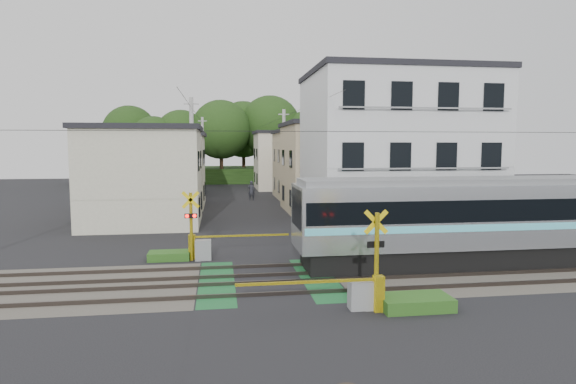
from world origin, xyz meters
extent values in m
plane|color=black|center=(0.00, 0.00, 0.00)|extent=(120.00, 120.00, 0.00)
cube|color=#47423A|center=(0.00, 0.00, 0.00)|extent=(120.00, 6.00, 0.00)
cube|color=black|center=(0.00, 0.00, 0.01)|extent=(5.20, 120.00, 0.00)
cube|color=#145126|center=(-1.90, 0.00, 0.01)|extent=(1.30, 6.00, 0.00)
cube|color=#145126|center=(1.90, 0.00, 0.01)|extent=(1.30, 6.00, 0.00)
cube|color=#3F3833|center=(0.00, -1.90, 0.07)|extent=(120.00, 0.08, 0.14)
cube|color=#3F3833|center=(0.00, -0.50, 0.07)|extent=(120.00, 0.08, 0.14)
cube|color=#3F3833|center=(0.00, 0.50, 0.07)|extent=(120.00, 0.08, 0.14)
cube|color=#3F3833|center=(0.00, 1.90, 0.07)|extent=(120.00, 0.08, 0.14)
cube|color=black|center=(10.18, 1.20, 0.44)|extent=(17.08, 2.35, 0.89)
cube|color=black|center=(3.95, 1.20, 0.30)|extent=(2.37, 2.17, 0.59)
cube|color=silver|center=(10.18, 1.20, 2.17)|extent=(17.79, 2.77, 2.57)
cube|color=black|center=(10.18, 1.20, 2.48)|extent=(17.51, 2.81, 0.87)
cube|color=#5ED9EE|center=(10.18, 1.20, 1.82)|extent=(17.62, 2.80, 0.28)
cube|color=slate|center=(10.18, 1.20, 3.58)|extent=(17.44, 2.27, 0.24)
cube|color=black|center=(1.33, 1.20, 2.56)|extent=(0.10, 2.38, 1.54)
cylinder|color=yellow|center=(3.00, -3.60, 1.50)|extent=(0.14, 0.14, 3.00)
cube|color=yellow|center=(3.00, -3.50, 2.70)|extent=(0.77, 0.05, 0.77)
cube|color=yellow|center=(3.00, -3.50, 2.70)|extent=(0.77, 0.05, 0.77)
cube|color=black|center=(3.00, -3.50, 2.00)|extent=(0.55, 0.05, 0.20)
sphere|color=#FF0C07|center=(2.84, -3.44, 2.00)|extent=(0.16, 0.16, 0.16)
sphere|color=#FF0C07|center=(3.16, -3.44, 2.00)|extent=(0.16, 0.16, 0.16)
cube|color=gray|center=(2.50, -3.60, 0.45)|extent=(0.70, 0.50, 0.90)
cube|color=yellow|center=(3.00, -3.85, 0.55)|extent=(0.30, 0.30, 1.10)
cube|color=yellow|center=(0.75, -3.85, 1.00)|extent=(4.20, 0.08, 0.08)
cylinder|color=yellow|center=(-3.00, 3.60, 1.50)|extent=(0.14, 0.14, 3.00)
cube|color=yellow|center=(-3.00, 3.50, 2.70)|extent=(0.77, 0.05, 0.77)
cube|color=yellow|center=(-3.00, 3.50, 2.70)|extent=(0.77, 0.05, 0.77)
cube|color=black|center=(-3.00, 3.50, 2.00)|extent=(0.55, 0.05, 0.20)
sphere|color=#FF0C07|center=(-3.16, 3.44, 2.00)|extent=(0.16, 0.16, 0.16)
sphere|color=#FF0C07|center=(-2.84, 3.44, 2.00)|extent=(0.16, 0.16, 0.16)
cube|color=gray|center=(-2.50, 3.60, 0.45)|extent=(0.70, 0.50, 0.90)
cube|color=yellow|center=(-3.00, 3.85, 0.55)|extent=(0.30, 0.30, 1.10)
cube|color=yellow|center=(-0.75, 3.85, 1.00)|extent=(4.20, 0.08, 0.08)
cube|color=silver|center=(8.50, 9.50, 4.50)|extent=(10.00, 8.00, 9.00)
cube|color=black|center=(8.50, 9.50, 9.15)|extent=(10.20, 8.16, 0.30)
cube|color=black|center=(4.80, 5.47, 1.50)|extent=(1.10, 0.06, 1.40)
cube|color=black|center=(7.25, 5.47, 1.50)|extent=(1.10, 0.06, 1.40)
cube|color=black|center=(9.70, 5.47, 1.50)|extent=(1.10, 0.06, 1.40)
cube|color=black|center=(12.15, 5.47, 1.50)|extent=(1.10, 0.06, 1.40)
cube|color=gray|center=(8.50, 5.25, 0.90)|extent=(9.00, 0.06, 0.08)
cube|color=black|center=(4.80, 5.47, 4.50)|extent=(1.10, 0.06, 1.40)
cube|color=black|center=(7.25, 5.47, 4.50)|extent=(1.10, 0.06, 1.40)
cube|color=black|center=(9.70, 5.47, 4.50)|extent=(1.10, 0.06, 1.40)
cube|color=black|center=(12.15, 5.47, 4.50)|extent=(1.10, 0.06, 1.40)
cube|color=gray|center=(8.50, 5.25, 3.90)|extent=(9.00, 0.06, 0.08)
cube|color=black|center=(4.80, 5.47, 7.50)|extent=(1.10, 0.06, 1.40)
cube|color=black|center=(7.25, 5.47, 7.50)|extent=(1.10, 0.06, 1.40)
cube|color=black|center=(9.70, 5.47, 7.50)|extent=(1.10, 0.06, 1.40)
cube|color=black|center=(12.15, 5.47, 7.50)|extent=(1.10, 0.06, 1.40)
cube|color=gray|center=(8.50, 5.25, 6.90)|extent=(9.00, 0.06, 0.08)
cube|color=beige|center=(-6.50, 14.00, 3.00)|extent=(7.00, 7.00, 6.00)
cube|color=black|center=(-6.50, 14.00, 6.15)|extent=(7.35, 7.35, 0.30)
cube|color=black|center=(-2.97, 12.25, 1.30)|extent=(0.06, 1.00, 1.20)
cube|color=black|center=(-2.97, 15.75, 1.30)|extent=(0.06, 1.00, 1.20)
cube|color=black|center=(-2.97, 12.25, 4.10)|extent=(0.06, 1.00, 1.20)
cube|color=black|center=(-2.97, 15.75, 4.10)|extent=(0.06, 1.00, 1.20)
cube|color=tan|center=(6.80, 18.00, 3.25)|extent=(7.00, 8.00, 6.50)
cube|color=black|center=(6.80, 18.00, 6.65)|extent=(7.35, 8.40, 0.30)
cube|color=black|center=(3.27, 16.00, 1.30)|extent=(0.06, 1.00, 1.20)
cube|color=black|center=(3.27, 20.00, 1.30)|extent=(0.06, 1.00, 1.20)
cube|color=black|center=(3.27, 16.00, 4.10)|extent=(0.06, 1.00, 1.20)
cube|color=black|center=(3.27, 20.00, 4.10)|extent=(0.06, 1.00, 1.20)
cube|color=beige|center=(-7.00, 23.00, 2.90)|extent=(8.00, 7.00, 5.80)
cube|color=black|center=(-7.00, 23.00, 5.95)|extent=(8.40, 7.35, 0.30)
cube|color=black|center=(-2.97, 21.25, 1.30)|extent=(0.06, 1.00, 1.20)
cube|color=black|center=(-2.97, 24.75, 1.30)|extent=(0.06, 1.00, 1.20)
cube|color=black|center=(-2.97, 21.25, 4.10)|extent=(0.06, 1.00, 1.20)
cube|color=black|center=(-2.97, 24.75, 4.10)|extent=(0.06, 1.00, 1.20)
cube|color=tan|center=(7.20, 28.00, 3.10)|extent=(7.00, 7.00, 6.20)
cube|color=black|center=(7.20, 28.00, 6.35)|extent=(7.35, 7.35, 0.30)
cube|color=black|center=(3.67, 26.25, 1.30)|extent=(0.06, 1.00, 1.20)
cube|color=black|center=(3.67, 29.75, 1.30)|extent=(0.06, 1.00, 1.20)
cube|color=black|center=(3.67, 26.25, 4.10)|extent=(0.06, 1.00, 1.20)
cube|color=black|center=(3.67, 29.75, 4.10)|extent=(0.06, 1.00, 1.20)
cube|color=#B6B9BC|center=(-6.80, 33.00, 3.00)|extent=(7.00, 8.00, 6.00)
cube|color=black|center=(-6.80, 33.00, 6.15)|extent=(7.35, 8.40, 0.30)
cube|color=black|center=(-3.27, 31.00, 1.30)|extent=(0.06, 1.00, 1.20)
cube|color=black|center=(-3.27, 35.00, 1.30)|extent=(0.06, 1.00, 1.20)
cube|color=black|center=(-3.27, 31.00, 4.10)|extent=(0.06, 1.00, 1.20)
cube|color=black|center=(-3.27, 35.00, 4.10)|extent=(0.06, 1.00, 1.20)
cube|color=beige|center=(6.50, 38.00, 3.20)|extent=(8.00, 7.00, 6.40)
cube|color=black|center=(6.50, 38.00, 6.55)|extent=(8.40, 7.35, 0.30)
cube|color=black|center=(2.47, 36.25, 1.30)|extent=(0.06, 1.00, 1.20)
cube|color=black|center=(2.47, 39.75, 1.30)|extent=(0.06, 1.00, 1.20)
cube|color=black|center=(2.47, 36.25, 4.10)|extent=(0.06, 1.00, 1.20)
cube|color=black|center=(2.47, 39.75, 4.10)|extent=(0.06, 1.00, 1.20)
cube|color=#203C14|center=(0.00, 50.00, 1.00)|extent=(40.00, 10.00, 2.00)
cylinder|color=#332114|center=(-13.65, 50.57, 2.61)|extent=(0.50, 0.50, 5.22)
sphere|color=#203C14|center=(-13.65, 50.57, 6.79)|extent=(7.31, 7.31, 7.31)
cylinder|color=#332114|center=(-9.84, 45.57, 2.19)|extent=(0.50, 0.50, 4.38)
sphere|color=#203C14|center=(-9.84, 45.57, 5.69)|extent=(6.13, 6.13, 6.13)
cylinder|color=#332114|center=(-6.54, 46.69, 2.42)|extent=(0.50, 0.50, 4.83)
sphere|color=#203C14|center=(-6.54, 46.69, 6.28)|extent=(6.76, 6.76, 6.76)
cylinder|color=#332114|center=(-1.40, 45.87, 2.73)|extent=(0.50, 0.50, 5.47)
sphere|color=#203C14|center=(-1.40, 45.87, 7.11)|extent=(7.65, 7.65, 7.65)
cylinder|color=#332114|center=(1.72, 50.10, 2.80)|extent=(0.50, 0.50, 5.59)
sphere|color=#203C14|center=(1.72, 50.10, 7.27)|extent=(7.83, 7.83, 7.83)
cylinder|color=#332114|center=(5.23, 47.93, 2.95)|extent=(0.50, 0.50, 5.89)
sphere|color=#203C14|center=(5.23, 47.93, 7.66)|extent=(8.25, 8.25, 8.25)
cylinder|color=#332114|center=(9.97, 46.27, 2.42)|extent=(0.50, 0.50, 4.84)
sphere|color=#203C14|center=(9.97, 46.27, 6.29)|extent=(6.77, 6.77, 6.77)
cylinder|color=#332114|center=(13.60, 45.87, 2.79)|extent=(0.50, 0.50, 5.58)
sphere|color=#203C14|center=(13.60, 45.87, 7.26)|extent=(7.82, 7.82, 7.82)
cube|color=black|center=(6.00, 1.20, 5.60)|extent=(60.00, 0.02, 0.02)
cylinder|color=#A5A5A0|center=(-3.40, 13.00, 4.00)|extent=(0.26, 0.26, 8.00)
cube|color=#A5A5A0|center=(-3.40, 13.00, 7.60)|extent=(0.90, 0.08, 0.08)
cylinder|color=#A5A5A0|center=(3.60, 22.00, 4.00)|extent=(0.26, 0.26, 8.00)
cube|color=#A5A5A0|center=(3.60, 22.00, 7.60)|extent=(0.90, 0.08, 0.08)
cylinder|color=#A5A5A0|center=(-3.40, 34.00, 4.00)|extent=(0.26, 0.26, 8.00)
cube|color=#A5A5A0|center=(-3.40, 34.00, 7.60)|extent=(0.90, 0.08, 0.08)
cube|color=black|center=(-3.40, 23.50, 7.40)|extent=(0.02, 42.00, 0.02)
cube|color=black|center=(3.60, 23.50, 7.40)|extent=(0.02, 42.00, 0.02)
imported|color=#282A32|center=(1.18, 26.51, 0.90)|extent=(0.73, 0.55, 1.80)
cube|color=#2D5E1E|center=(4.20, -3.80, 0.20)|extent=(2.20, 1.20, 0.40)
cube|color=#2D5E1E|center=(-4.00, 3.90, 0.18)|extent=(1.80, 1.00, 0.36)
cube|color=#2D5E1E|center=(4.60, 3.20, 0.15)|extent=(1.50, 0.90, 0.30)
camera|label=1|loc=(-1.78, -17.58, 5.05)|focal=30.00mm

